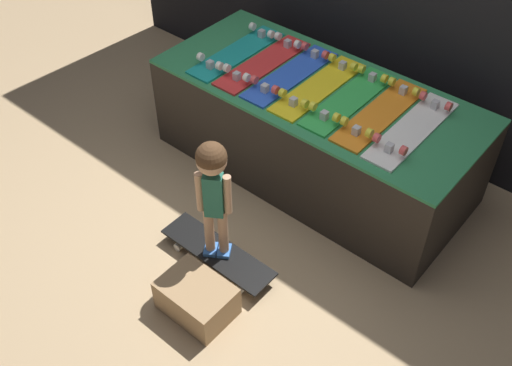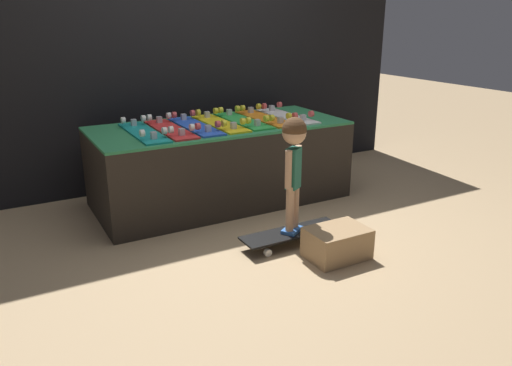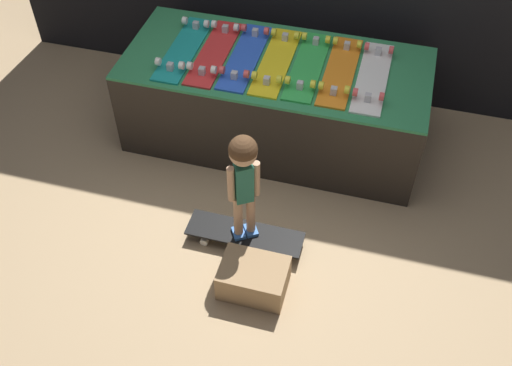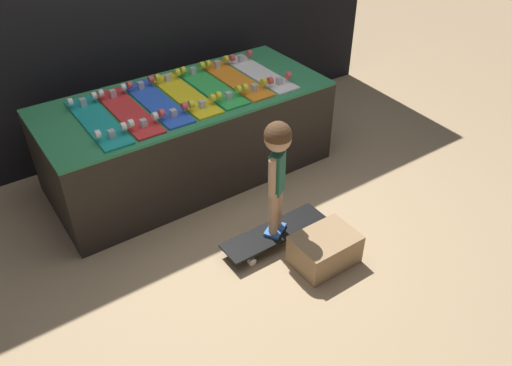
% 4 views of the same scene
% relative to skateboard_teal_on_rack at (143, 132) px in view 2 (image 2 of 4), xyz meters
% --- Properties ---
extents(ground_plane, '(16.00, 16.00, 0.00)m').
position_rel_skateboard_teal_on_rack_xyz_m(ground_plane, '(0.66, -0.49, -0.69)').
color(ground_plane, tan).
extents(back_wall, '(4.66, 0.10, 2.71)m').
position_rel_skateboard_teal_on_rack_xyz_m(back_wall, '(0.66, 0.74, 0.67)').
color(back_wall, black).
rests_on(back_wall, ground_plane).
extents(display_rack, '(2.10, 0.92, 0.67)m').
position_rel_skateboard_teal_on_rack_xyz_m(display_rack, '(0.66, 0.03, -0.35)').
color(display_rack, black).
rests_on(display_rack, ground_plane).
extents(skateboard_teal_on_rack, '(0.20, 0.78, 0.09)m').
position_rel_skateboard_teal_on_rack_xyz_m(skateboard_teal_on_rack, '(0.00, 0.00, 0.00)').
color(skateboard_teal_on_rack, teal).
rests_on(skateboard_teal_on_rack, display_rack).
extents(skateboard_red_on_rack, '(0.20, 0.78, 0.09)m').
position_rel_skateboard_teal_on_rack_xyz_m(skateboard_red_on_rack, '(0.22, 0.01, 0.00)').
color(skateboard_red_on_rack, red).
rests_on(skateboard_red_on_rack, display_rack).
extents(skateboard_blue_on_rack, '(0.20, 0.78, 0.09)m').
position_rel_skateboard_teal_on_rack_xyz_m(skateboard_blue_on_rack, '(0.44, 0.02, 0.00)').
color(skateboard_blue_on_rack, blue).
rests_on(skateboard_blue_on_rack, display_rack).
extents(skateboard_yellow_on_rack, '(0.20, 0.78, 0.09)m').
position_rel_skateboard_teal_on_rack_xyz_m(skateboard_yellow_on_rack, '(0.66, 0.02, 0.00)').
color(skateboard_yellow_on_rack, yellow).
rests_on(skateboard_yellow_on_rack, display_rack).
extents(skateboard_green_on_rack, '(0.20, 0.78, 0.09)m').
position_rel_skateboard_teal_on_rack_xyz_m(skateboard_green_on_rack, '(0.87, 0.03, 0.00)').
color(skateboard_green_on_rack, green).
rests_on(skateboard_green_on_rack, display_rack).
extents(skateboard_orange_on_rack, '(0.20, 0.78, 0.09)m').
position_rel_skateboard_teal_on_rack_xyz_m(skateboard_orange_on_rack, '(1.09, 0.03, 0.00)').
color(skateboard_orange_on_rack, orange).
rests_on(skateboard_orange_on_rack, display_rack).
extents(skateboard_white_on_rack, '(0.20, 0.78, 0.09)m').
position_rel_skateboard_teal_on_rack_xyz_m(skateboard_white_on_rack, '(1.31, 0.02, 0.00)').
color(skateboard_white_on_rack, white).
rests_on(skateboard_white_on_rack, display_rack).
extents(skateboard_on_floor, '(0.75, 0.21, 0.09)m').
position_rel_skateboard_teal_on_rack_xyz_m(skateboard_on_floor, '(0.72, -1.00, -0.61)').
color(skateboard_on_floor, black).
rests_on(skateboard_on_floor, ground_plane).
extents(child, '(0.18, 0.17, 0.81)m').
position_rel_skateboard_teal_on_rack_xyz_m(child, '(0.72, -1.00, -0.03)').
color(child, '#3870C6').
rests_on(child, skateboard_on_floor).
extents(storage_box, '(0.40, 0.28, 0.21)m').
position_rel_skateboard_teal_on_rack_xyz_m(storage_box, '(0.87, -1.33, -0.58)').
color(storage_box, '#A37F56').
rests_on(storage_box, ground_plane).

